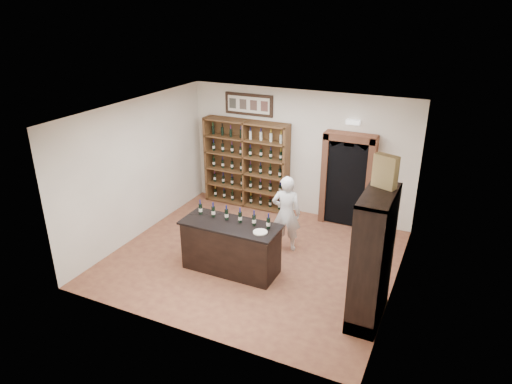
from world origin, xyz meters
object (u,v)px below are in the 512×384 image
at_px(tasting_counter, 231,247).
at_px(side_cabinet, 372,278).
at_px(wine_crate, 385,171).
at_px(wine_shelf, 247,164).
at_px(counter_bottle_0, 200,209).
at_px(shopkeeper, 286,214).

xyz_separation_m(tasting_counter, side_cabinet, (2.72, -0.30, 0.26)).
xyz_separation_m(tasting_counter, wine_crate, (2.69, -0.02, 1.96)).
relative_size(side_cabinet, wine_crate, 4.25).
bearing_deg(tasting_counter, side_cabinet, -6.28).
height_order(tasting_counter, side_cabinet, side_cabinet).
xyz_separation_m(wine_shelf, wine_crate, (3.79, -2.95, 1.36)).
height_order(counter_bottle_0, side_cabinet, side_cabinet).
relative_size(tasting_counter, counter_bottle_0, 6.27).
bearing_deg(shopkeeper, tasting_counter, 48.20).
bearing_deg(wine_shelf, wine_crate, -37.87).
xyz_separation_m(side_cabinet, wine_crate, (-0.03, 0.28, 1.70)).
height_order(tasting_counter, counter_bottle_0, counter_bottle_0).
relative_size(wine_shelf, wine_crate, 4.25).
bearing_deg(counter_bottle_0, wine_crate, -2.31).
xyz_separation_m(tasting_counter, counter_bottle_0, (-0.72, 0.12, 0.61)).
bearing_deg(wine_shelf, tasting_counter, -69.44).
bearing_deg(side_cabinet, tasting_counter, 173.72).
xyz_separation_m(counter_bottle_0, wine_crate, (3.41, -0.14, 1.35)).
height_order(side_cabinet, wine_crate, wine_crate).
distance_m(tasting_counter, counter_bottle_0, 0.95).
xyz_separation_m(wine_shelf, shopkeeper, (1.75, -1.72, -0.28)).
relative_size(counter_bottle_0, side_cabinet, 0.14).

